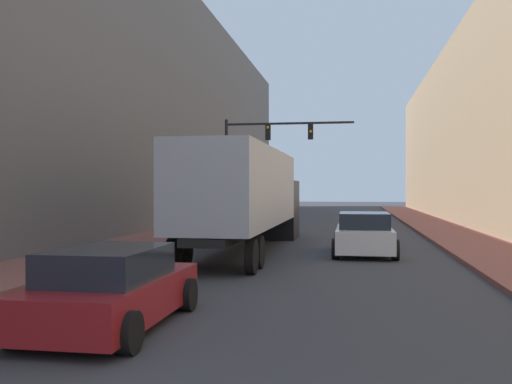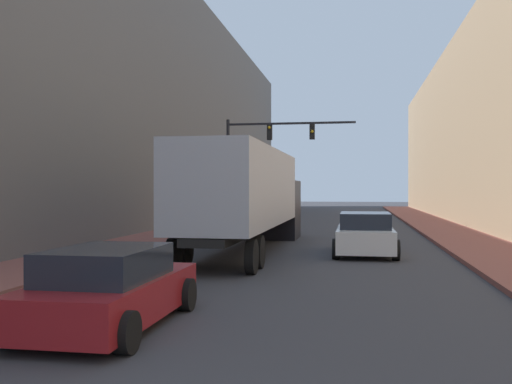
{
  "view_description": "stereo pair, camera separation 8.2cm",
  "coord_description": "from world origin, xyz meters",
  "px_view_note": "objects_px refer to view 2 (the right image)",
  "views": [
    {
      "loc": [
        2.07,
        -3.12,
        2.42
      ],
      "look_at": [
        -0.56,
        12.42,
        2.32
      ],
      "focal_mm": 40.0,
      "sensor_mm": 36.0,
      "label": 1
    },
    {
      "loc": [
        2.15,
        -3.11,
        2.42
      ],
      "look_at": [
        -0.56,
        12.42,
        2.32
      ],
      "focal_mm": 40.0,
      "sensor_mm": 36.0,
      "label": 2
    }
  ],
  "objects_px": {
    "semi_truck": "(250,195)",
    "traffic_signal_gantry": "(258,152)",
    "sedan_car": "(110,289)",
    "suv_car": "(365,234)"
  },
  "relations": [
    {
      "from": "semi_truck",
      "to": "traffic_signal_gantry",
      "type": "bearing_deg",
      "value": 98.04
    },
    {
      "from": "semi_truck",
      "to": "sedan_car",
      "type": "xyz_separation_m",
      "value": [
        -0.19,
        -12.26,
        -1.5
      ]
    },
    {
      "from": "semi_truck",
      "to": "sedan_car",
      "type": "relative_size",
      "value": 3.3
    },
    {
      "from": "semi_truck",
      "to": "traffic_signal_gantry",
      "type": "distance_m",
      "value": 12.14
    },
    {
      "from": "semi_truck",
      "to": "suv_car",
      "type": "bearing_deg",
      "value": -5.67
    },
    {
      "from": "sedan_car",
      "to": "traffic_signal_gantry",
      "type": "xyz_separation_m",
      "value": [
        -1.48,
        24.03,
        3.91
      ]
    },
    {
      "from": "semi_truck",
      "to": "suv_car",
      "type": "relative_size",
      "value": 3.18
    },
    {
      "from": "semi_truck",
      "to": "suv_car",
      "type": "distance_m",
      "value": 4.62
    },
    {
      "from": "sedan_car",
      "to": "suv_car",
      "type": "bearing_deg",
      "value": 68.94
    },
    {
      "from": "suv_car",
      "to": "traffic_signal_gantry",
      "type": "distance_m",
      "value": 14.15
    }
  ]
}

